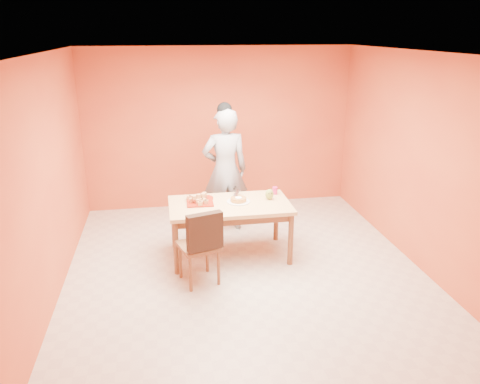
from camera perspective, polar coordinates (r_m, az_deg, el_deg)
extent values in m
plane|color=beige|center=(6.12, 0.64, -9.54)|extent=(5.00, 5.00, 0.00)
plane|color=silver|center=(5.37, 0.75, 16.63)|extent=(5.00, 5.00, 0.00)
plane|color=#CD5A2F|center=(7.99, -2.56, 7.72)|extent=(4.50, 0.00, 4.50)
plane|color=#CD5A2F|center=(5.66, -22.36, 1.38)|extent=(0.00, 5.00, 5.00)
plane|color=#CD5A2F|center=(6.38, 21.02, 3.47)|extent=(0.00, 5.00, 5.00)
cube|color=#DFB774|center=(6.20, -1.25, -1.63)|extent=(1.60, 0.90, 0.05)
cube|color=brown|center=(6.23, -1.25, -2.28)|extent=(1.48, 0.78, 0.10)
cylinder|color=brown|center=(5.94, -7.79, -6.80)|extent=(0.07, 0.07, 0.71)
cylinder|color=brown|center=(6.65, -8.06, -3.88)|extent=(0.07, 0.07, 0.71)
cylinder|color=brown|center=(6.15, 6.19, -5.80)|extent=(0.07, 0.07, 0.71)
cylinder|color=brown|center=(6.84, 4.44, -3.08)|extent=(0.07, 0.07, 0.71)
imported|color=gray|center=(7.02, -1.82, 2.64)|extent=(0.71, 0.49, 1.88)
cube|color=maroon|center=(6.23, -4.91, -1.26)|extent=(0.36, 0.36, 0.02)
cylinder|color=maroon|center=(6.37, -4.54, -0.79)|extent=(0.30, 0.30, 0.02)
cylinder|color=silver|center=(6.24, -0.19, -1.18)|extent=(0.36, 0.36, 0.01)
cylinder|color=#C26E32|center=(6.23, -0.19, -0.92)|extent=(0.22, 0.22, 0.05)
cube|color=silver|center=(6.39, -0.37, -0.10)|extent=(0.15, 0.27, 0.01)
ellipsoid|color=olive|center=(6.33, 3.61, -0.28)|extent=(0.12, 0.10, 0.14)
cylinder|color=#C11D5B|center=(6.55, 4.29, 0.18)|extent=(0.08, 0.08, 0.10)
cylinder|color=#34180E|center=(6.63, 3.83, 0.10)|extent=(0.14, 0.14, 0.03)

